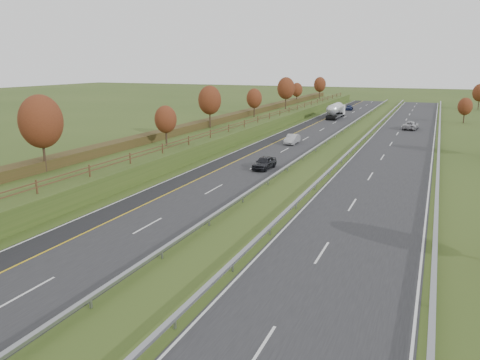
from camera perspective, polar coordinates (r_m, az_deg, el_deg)
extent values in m
plane|color=#34491A|center=(64.22, 10.14, 2.55)|extent=(400.00, 400.00, 0.00)
cube|color=#242427|center=(71.03, 4.74, 3.83)|extent=(10.50, 200.00, 0.04)
cube|color=#242427|center=(67.86, 18.11, 2.70)|extent=(10.50, 200.00, 0.04)
cube|color=black|center=(72.26, 1.91, 4.05)|extent=(3.00, 200.00, 0.04)
cube|color=silver|center=(72.72, 0.95, 4.14)|extent=(0.15, 200.00, 0.01)
cube|color=gold|center=(71.74, 3.03, 3.99)|extent=(0.15, 200.00, 0.01)
cube|color=silver|center=(69.66, 8.70, 3.54)|extent=(0.15, 200.00, 0.01)
cube|color=silver|center=(68.42, 13.90, 3.10)|extent=(0.15, 200.00, 0.01)
cube|color=silver|center=(67.66, 22.36, 2.33)|extent=(0.15, 200.00, 0.01)
cube|color=silver|center=(29.60, -24.45, -12.29)|extent=(0.15, 4.00, 0.01)
cube|color=silver|center=(22.42, 2.54, -19.86)|extent=(0.15, 4.00, 0.01)
cube|color=silver|center=(37.95, -11.18, -5.47)|extent=(0.15, 4.00, 0.01)
cube|color=silver|center=(32.66, 9.96, -8.68)|extent=(0.15, 4.00, 0.01)
cube|color=silver|center=(47.88, -3.20, -1.11)|extent=(0.15, 4.00, 0.01)
cube|color=silver|center=(43.80, 13.53, -2.94)|extent=(0.15, 4.00, 0.01)
cube|color=silver|center=(58.58, 1.93, 1.72)|extent=(0.15, 4.00, 0.01)
cube|color=silver|center=(55.30, 15.61, 0.45)|extent=(0.15, 4.00, 0.01)
cube|color=silver|center=(69.71, 5.46, 3.65)|extent=(0.15, 4.00, 0.01)
cube|color=silver|center=(66.98, 16.97, 2.67)|extent=(0.15, 4.00, 0.01)
cube|color=silver|center=(81.09, 8.02, 5.04)|extent=(0.15, 4.00, 0.01)
cube|color=silver|center=(78.76, 17.93, 4.23)|extent=(0.15, 4.00, 0.01)
cube|color=silver|center=(92.63, 9.95, 6.08)|extent=(0.15, 4.00, 0.01)
cube|color=silver|center=(90.59, 18.64, 5.38)|extent=(0.15, 4.00, 0.01)
cube|color=silver|center=(104.27, 11.46, 6.88)|extent=(0.15, 4.00, 0.01)
cube|color=silver|center=(102.46, 19.19, 6.26)|extent=(0.15, 4.00, 0.01)
cube|color=silver|center=(115.98, 12.67, 7.52)|extent=(0.15, 4.00, 0.01)
cube|color=silver|center=(114.36, 19.62, 6.96)|extent=(0.15, 4.00, 0.01)
cube|color=silver|center=(127.75, 13.66, 8.04)|extent=(0.15, 4.00, 0.01)
cube|color=silver|center=(126.28, 19.98, 7.53)|extent=(0.15, 4.00, 0.01)
cube|color=silver|center=(139.56, 14.48, 8.46)|extent=(0.15, 4.00, 0.01)
cube|color=silver|center=(138.21, 20.27, 8.00)|extent=(0.15, 4.00, 0.01)
cube|color=silver|center=(151.39, 15.18, 8.83)|extent=(0.15, 4.00, 0.01)
cube|color=silver|center=(150.16, 20.52, 8.39)|extent=(0.15, 4.00, 0.01)
cube|color=silver|center=(163.25, 15.77, 9.13)|extent=(0.15, 4.00, 0.01)
cube|color=silver|center=(162.11, 20.73, 8.73)|extent=(0.15, 4.00, 0.01)
cube|color=#34491A|center=(75.84, -4.65, 5.24)|extent=(12.00, 200.00, 2.00)
cube|color=#383617|center=(76.56, -6.02, 6.46)|extent=(2.20, 180.00, 1.10)
cube|color=#422B19|center=(73.67, -1.55, 6.24)|extent=(0.08, 184.00, 0.10)
cube|color=#422B19|center=(73.62, -1.55, 6.54)|extent=(0.08, 184.00, 0.10)
cube|color=#422B19|center=(42.29, -23.55, -0.76)|extent=(0.12, 0.12, 1.20)
cube|color=#422B19|center=(46.85, -17.87, 1.09)|extent=(0.12, 0.12, 1.20)
cube|color=#422B19|center=(51.82, -13.24, 2.60)|extent=(0.12, 0.12, 1.20)
cube|color=#422B19|center=(57.10, -9.43, 3.82)|extent=(0.12, 0.12, 1.20)
cube|color=#422B19|center=(62.61, -6.28, 4.81)|extent=(0.12, 0.12, 1.20)
cube|color=#422B19|center=(68.30, -3.63, 5.64)|extent=(0.12, 0.12, 1.20)
cube|color=#422B19|center=(74.12, -1.39, 6.32)|extent=(0.12, 0.12, 1.20)
cube|color=#422B19|center=(80.04, 0.53, 6.90)|extent=(0.12, 0.12, 1.20)
cube|color=#422B19|center=(86.05, 2.18, 7.39)|extent=(0.12, 0.12, 1.20)
cube|color=#422B19|center=(92.12, 3.62, 7.81)|extent=(0.12, 0.12, 1.20)
cube|color=#422B19|center=(98.25, 4.89, 8.18)|extent=(0.12, 0.12, 1.20)
cube|color=#422B19|center=(104.42, 6.00, 8.50)|extent=(0.12, 0.12, 1.20)
cube|color=#422B19|center=(110.64, 7.00, 8.78)|extent=(0.12, 0.12, 1.20)
cube|color=#422B19|center=(116.88, 7.89, 9.03)|extent=(0.12, 0.12, 1.20)
cube|color=#422B19|center=(123.15, 8.69, 9.25)|extent=(0.12, 0.12, 1.20)
cube|color=#422B19|center=(129.44, 9.41, 9.45)|extent=(0.12, 0.12, 1.20)
cube|color=#422B19|center=(135.75, 10.07, 9.63)|extent=(0.12, 0.12, 1.20)
cube|color=#422B19|center=(142.08, 10.67, 9.79)|extent=(0.12, 0.12, 1.20)
cube|color=#422B19|center=(148.42, 11.21, 9.94)|extent=(0.12, 0.12, 1.20)
cube|color=#422B19|center=(154.78, 11.72, 10.07)|extent=(0.12, 0.12, 1.20)
cube|color=#422B19|center=(161.15, 12.18, 10.19)|extent=(0.12, 0.12, 1.20)
cube|color=gray|center=(69.40, 9.24, 3.96)|extent=(0.32, 200.00, 0.18)
cube|color=gray|center=(26.63, -17.74, -14.11)|extent=(0.10, 0.14, 0.56)
cube|color=gray|center=(31.67, -9.49, -8.95)|extent=(0.10, 0.14, 0.56)
cube|color=gray|center=(37.35, -3.77, -5.17)|extent=(0.10, 0.14, 0.56)
cube|color=gray|center=(43.42, 0.35, -2.37)|extent=(0.10, 0.14, 0.56)
cube|color=gray|center=(49.73, 3.43, -0.27)|extent=(0.10, 0.14, 0.56)
cube|color=gray|center=(56.21, 5.81, 1.36)|extent=(0.10, 0.14, 0.56)
cube|color=gray|center=(62.80, 7.70, 2.65)|extent=(0.10, 0.14, 0.56)
cube|color=gray|center=(69.46, 9.22, 3.69)|extent=(0.10, 0.14, 0.56)
cube|color=gray|center=(76.19, 10.49, 4.54)|extent=(0.10, 0.14, 0.56)
cube|color=gray|center=(82.97, 11.55, 5.25)|extent=(0.10, 0.14, 0.56)
cube|color=gray|center=(89.77, 12.45, 5.86)|extent=(0.10, 0.14, 0.56)
cube|color=gray|center=(96.61, 13.22, 6.38)|extent=(0.10, 0.14, 0.56)
cube|color=gray|center=(103.47, 13.89, 6.82)|extent=(0.10, 0.14, 0.56)
cube|color=gray|center=(110.34, 14.49, 7.22)|extent=(0.10, 0.14, 0.56)
cube|color=gray|center=(117.23, 15.01, 7.56)|extent=(0.10, 0.14, 0.56)
cube|color=gray|center=(124.13, 15.47, 7.87)|extent=(0.10, 0.14, 0.56)
cube|color=gray|center=(131.05, 15.89, 8.14)|extent=(0.10, 0.14, 0.56)
cube|color=gray|center=(137.97, 16.26, 8.39)|extent=(0.10, 0.14, 0.56)
cube|color=gray|center=(144.90, 16.60, 8.61)|extent=(0.10, 0.14, 0.56)
cube|color=gray|center=(151.83, 16.91, 8.81)|extent=(0.10, 0.14, 0.56)
cube|color=gray|center=(158.77, 17.20, 8.99)|extent=(0.10, 0.14, 0.56)
cube|color=gray|center=(165.72, 17.46, 9.16)|extent=(0.10, 0.14, 0.56)
cube|color=gray|center=(68.42, 13.39, 3.62)|extent=(0.32, 200.00, 0.18)
cube|color=gray|center=(23.94, -7.95, -16.93)|extent=(0.10, 0.14, 0.56)
cube|color=gray|center=(29.45, -0.90, -10.58)|extent=(0.10, 0.14, 0.56)
cube|color=gray|center=(35.48, 3.67, -6.22)|extent=(0.10, 0.14, 0.56)
cube|color=gray|center=(41.82, 6.83, -3.12)|extent=(0.10, 0.14, 0.56)
cube|color=gray|center=(48.34, 9.14, -0.84)|extent=(0.10, 0.14, 0.56)
cube|color=gray|center=(54.98, 10.89, 0.89)|extent=(0.10, 0.14, 0.56)
cube|color=gray|center=(61.70, 12.27, 2.25)|extent=(0.10, 0.14, 0.56)
cube|color=gray|center=(68.48, 13.38, 3.34)|extent=(0.10, 0.14, 0.56)
cube|color=gray|center=(75.29, 14.28, 4.23)|extent=(0.10, 0.14, 0.56)
cube|color=gray|center=(82.14, 15.04, 4.97)|extent=(0.10, 0.14, 0.56)
cube|color=gray|center=(89.01, 15.68, 5.60)|extent=(0.10, 0.14, 0.56)
cube|color=gray|center=(95.90, 16.24, 6.14)|extent=(0.10, 0.14, 0.56)
cube|color=gray|center=(102.81, 16.71, 6.60)|extent=(0.10, 0.14, 0.56)
cube|color=gray|center=(109.72, 17.13, 7.01)|extent=(0.10, 0.14, 0.56)
cube|color=gray|center=(116.65, 17.50, 7.36)|extent=(0.10, 0.14, 0.56)
cube|color=gray|center=(123.58, 17.83, 7.68)|extent=(0.10, 0.14, 0.56)
cube|color=gray|center=(130.53, 18.13, 7.96)|extent=(0.10, 0.14, 0.56)
cube|color=gray|center=(137.47, 18.39, 8.22)|extent=(0.10, 0.14, 0.56)
cube|color=gray|center=(144.43, 18.63, 8.44)|extent=(0.10, 0.14, 0.56)
cube|color=gray|center=(151.38, 18.85, 8.65)|extent=(0.10, 0.14, 0.56)
cube|color=gray|center=(158.34, 19.05, 8.84)|extent=(0.10, 0.14, 0.56)
cube|color=gray|center=(165.31, 19.23, 9.02)|extent=(0.10, 0.14, 0.56)
cube|color=gray|center=(67.56, 23.04, 2.75)|extent=(0.32, 200.00, 0.18)
cube|color=gray|center=(27.41, 22.40, -13.69)|extent=(0.10, 0.14, 0.56)
cube|color=gray|center=(40.41, 22.74, -4.76)|extent=(0.10, 0.14, 0.56)
cube|color=gray|center=(53.92, 22.91, -0.24)|extent=(0.10, 0.14, 0.56)
cube|color=gray|center=(67.63, 23.02, 2.46)|extent=(0.10, 0.14, 0.56)
cube|color=gray|center=(81.43, 23.08, 4.25)|extent=(0.10, 0.14, 0.56)
cube|color=gray|center=(95.30, 23.13, 5.52)|extent=(0.10, 0.14, 0.56)
cube|color=gray|center=(109.19, 23.17, 6.47)|extent=(0.10, 0.14, 0.56)
cube|color=gray|center=(123.11, 23.20, 7.20)|extent=(0.10, 0.14, 0.56)
cube|color=gray|center=(137.05, 23.22, 7.78)|extent=(0.10, 0.14, 0.56)
cube|color=gray|center=(151.00, 23.24, 8.26)|extent=(0.10, 0.14, 0.56)
cube|color=gray|center=(164.96, 23.25, 8.66)|extent=(0.10, 0.14, 0.56)
cylinder|color=#2D2116|center=(50.37, -22.74, 2.68)|extent=(0.24, 0.24, 3.15)
ellipsoid|color=#512111|center=(49.87, -23.11, 6.58)|extent=(4.20, 4.20, 5.25)
cylinder|color=#2D2116|center=(62.51, -8.97, 5.16)|extent=(0.24, 0.24, 2.16)
ellipsoid|color=#512111|center=(62.20, -9.05, 7.32)|extent=(2.88, 2.88, 3.60)
cylinder|color=#2D2116|center=(79.27, -3.68, 7.42)|extent=(0.24, 0.24, 2.88)
ellipsoid|color=#512111|center=(78.97, -3.71, 9.70)|extent=(3.84, 3.84, 4.80)
cylinder|color=#2D2116|center=(95.30, 1.74, 8.39)|extent=(0.24, 0.24, 2.34)
ellipsoid|color=#512111|center=(95.08, 1.75, 9.93)|extent=(3.12, 3.12, 3.90)
cylinder|color=#2D2116|center=(111.89, 5.59, 9.35)|extent=(0.24, 0.24, 3.06)
ellipsoid|color=#512111|center=(111.67, 5.63, 11.07)|extent=(4.08, 4.08, 5.10)
cylinder|color=#2D2116|center=(129.83, 6.92, 9.78)|extent=(0.24, 0.24, 2.25)
ellipsoid|color=#512111|center=(129.67, 6.95, 10.87)|extent=(3.00, 3.00, 3.75)
cylinder|color=#2D2116|center=(146.69, 9.66, 10.25)|extent=(0.24, 0.24, 2.70)
ellipsoid|color=#512111|center=(146.54, 9.71, 11.41)|extent=(3.60, 3.60, 4.50)
cylinder|color=#2D2116|center=(112.21, 25.62, 6.83)|extent=(0.24, 0.24, 2.25)
ellipsoid|color=#512111|center=(111.99, 25.76, 8.09)|extent=(3.00, 3.00, 3.75)
cylinder|color=#2D2116|center=(147.29, 27.07, 8.21)|extent=(0.24, 0.24, 2.93)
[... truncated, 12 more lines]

